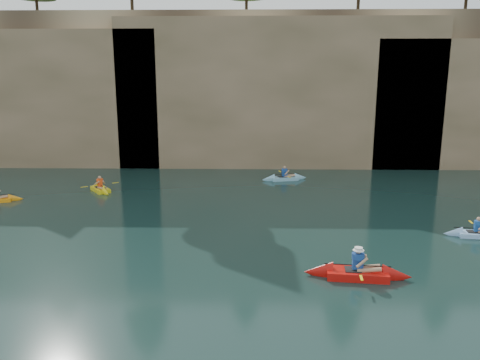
{
  "coord_description": "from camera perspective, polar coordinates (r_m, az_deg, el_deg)",
  "views": [
    {
      "loc": [
        -0.08,
        -13.15,
        6.89
      ],
      "look_at": [
        -0.49,
        4.22,
        3.0
      ],
      "focal_mm": 35.0,
      "sensor_mm": 36.0,
      "label": 1
    }
  ],
  "objects": [
    {
      "name": "kayaker_yellow",
      "position": [
        29.71,
        -16.66,
        -1.04
      ],
      "size": [
        2.28,
        2.76,
        1.19
      ],
      "rotation": [
        0.0,
        0.0,
        -0.94
      ],
      "color": "yellow",
      "rests_on": "ground"
    },
    {
      "name": "sea_cave_center",
      "position": [
        35.71,
        -4.98,
        4.05
      ],
      "size": [
        3.5,
        1.0,
        3.2
      ],
      "primitive_type": "cube",
      "color": "black",
      "rests_on": "ground"
    },
    {
      "name": "sea_cave_west",
      "position": [
        39.71,
        -25.57,
        4.31
      ],
      "size": [
        4.5,
        1.0,
        4.0
      ],
      "primitive_type": "cube",
      "color": "black",
      "rests_on": "ground"
    },
    {
      "name": "cliff_slab_center",
      "position": [
        35.83,
        4.76,
        10.67
      ],
      "size": [
        24.0,
        2.4,
        11.4
      ],
      "primitive_type": "cube",
      "color": "#9B7B5E",
      "rests_on": "ground"
    },
    {
      "name": "kayaker_ltblue_near",
      "position": [
        23.02,
        26.95,
        -5.86
      ],
      "size": [
        2.89,
        2.21,
        1.11
      ],
      "rotation": [
        0.0,
        0.0,
        -0.11
      ],
      "color": "#98C9FF",
      "rests_on": "ground"
    },
    {
      "name": "main_kayaker",
      "position": [
        17.07,
        14.09,
        -10.92
      ],
      "size": [
        3.77,
        2.49,
        1.38
      ],
      "rotation": [
        0.0,
        0.0,
        -0.11
      ],
      "color": "red",
      "rests_on": "ground"
    },
    {
      "name": "sea_cave_east",
      "position": [
        36.81,
        17.29,
        4.8
      ],
      "size": [
        5.0,
        1.0,
        4.5
      ],
      "primitive_type": "cube",
      "color": "black",
      "rests_on": "ground"
    },
    {
      "name": "cliff",
      "position": [
        43.16,
        1.48,
        11.43
      ],
      "size": [
        70.0,
        16.0,
        12.0
      ],
      "primitive_type": "cube",
      "color": "tan",
      "rests_on": "ground"
    },
    {
      "name": "ground",
      "position": [
        14.84,
        1.54,
        -15.04
      ],
      "size": [
        160.0,
        160.0,
        0.0
      ],
      "primitive_type": "plane",
      "color": "black",
      "rests_on": "ground"
    },
    {
      "name": "kayaker_ltblue_mid",
      "position": [
        31.63,
        5.43,
        0.25
      ],
      "size": [
        3.24,
        2.31,
        1.2
      ],
      "rotation": [
        0.0,
        0.0,
        0.26
      ],
      "color": "#7EB9D3",
      "rests_on": "ground"
    }
  ]
}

